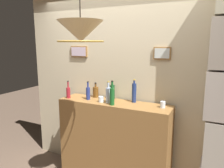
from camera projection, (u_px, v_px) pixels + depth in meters
name	position (u px, v px, depth m)	size (l,w,h in m)	color
panelled_rear_partition	(122.00, 75.00, 2.98)	(3.07, 0.15, 2.75)	beige
bar_shelf_unit	(114.00, 143.00, 2.91)	(1.50, 0.39, 1.13)	olive
liquor_bottle_sherry	(68.00, 92.00, 2.99)	(0.06, 0.06, 0.24)	maroon
liquor_bottle_rye	(96.00, 92.00, 3.05)	(0.08, 0.08, 0.21)	brown
liquor_bottle_bourbon	(134.00, 92.00, 2.78)	(0.06, 0.06, 0.30)	navy
liquor_bottle_vermouth	(88.00, 93.00, 2.92)	(0.06, 0.06, 0.25)	navy
liquor_bottle_mezcal	(108.00, 95.00, 2.75)	(0.07, 0.07, 0.28)	silver
liquor_bottle_whiskey	(112.00, 92.00, 2.94)	(0.07, 0.07, 0.25)	#194923
liquor_bottle_brandy	(112.00, 96.00, 2.65)	(0.06, 0.06, 0.31)	#175321
glass_tumbler_rocks	(163.00, 105.00, 2.55)	(0.06, 0.06, 0.08)	silver
glass_tumbler_highball	(101.00, 99.00, 2.80)	(0.07, 0.07, 0.07)	silver
pendant_lamp	(81.00, 32.00, 2.06)	(0.45, 0.45, 0.61)	beige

